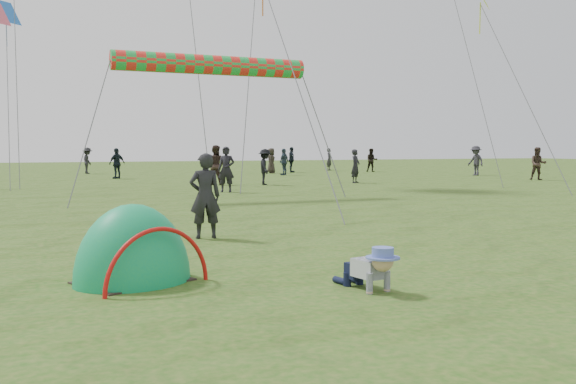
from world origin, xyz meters
name	(u,v)px	position (x,y,z in m)	size (l,w,h in m)	color
ground	(400,286)	(0.00, 0.00, 0.00)	(140.00, 140.00, 0.00)	#1E5011
crawling_toddler	(371,267)	(-0.45, -0.07, 0.27)	(0.50, 0.72, 0.55)	black
popup_tent	(133,282)	(-2.94, 1.52, 0.00)	(1.51, 1.25, 1.96)	#099064
standing_adult	(205,196)	(-1.06, 4.89, 0.79)	(0.57, 0.38, 1.57)	black
crowd_person_0	(226,169)	(2.99, 16.42, 0.86)	(0.62, 0.41, 1.71)	black
crowd_person_1	(215,165)	(3.94, 21.07, 0.89)	(0.86, 0.67, 1.77)	#2F211D
crowd_person_2	(284,162)	(10.64, 29.13, 0.80)	(0.94, 0.39, 1.60)	#2B3B48
crowd_person_3	(88,161)	(-0.06, 35.91, 0.83)	(1.08, 0.62, 1.67)	black
crowd_person_6	(329,159)	(16.70, 35.12, 0.81)	(0.59, 0.39, 1.61)	#2B2A2F
crowd_person_7	(372,160)	(18.17, 31.60, 0.80)	(0.77, 0.60, 1.59)	black
crowd_person_8	(291,160)	(12.69, 32.75, 0.85)	(1.00, 0.41, 1.70)	black
crowd_person_9	(265,167)	(5.96, 20.13, 0.80)	(1.04, 0.60, 1.61)	black
crowd_person_10	(271,161)	(10.98, 32.13, 0.81)	(0.79, 0.52, 1.63)	black
crowd_person_12	(356,166)	(10.47, 19.99, 0.79)	(0.58, 0.38, 1.58)	black
crowd_person_13	(538,164)	(20.31, 18.61, 0.84)	(0.82, 0.64, 1.68)	#3A2A24
crowd_person_14	(117,163)	(0.72, 28.59, 0.82)	(0.96, 0.40, 1.64)	black
crowd_person_15	(476,161)	(20.93, 24.19, 0.88)	(1.14, 0.66, 1.76)	#2C2A32
rainbow_tube_kite	(211,65)	(1.74, 14.06, 4.38)	(0.64, 0.64, 6.43)	red
diamond_kite_10	(6,12)	(-4.48, 25.45, 7.77)	(1.24, 1.24, 0.00)	blue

